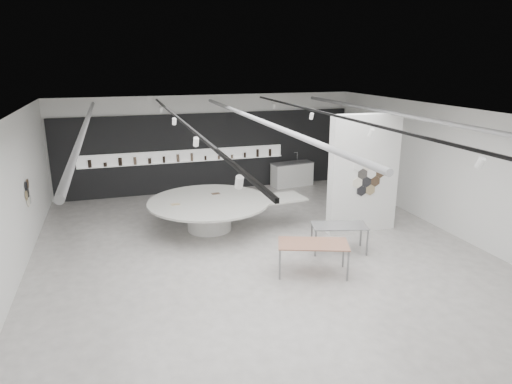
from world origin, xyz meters
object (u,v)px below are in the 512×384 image
object	(u,v)px
partition_column	(364,174)
kitchen_counter	(292,174)
sample_table_stone	(339,227)
display_island	(212,210)
sample_table_wood	(313,245)

from	to	relation	value
partition_column	kitchen_counter	distance (m)	5.66
sample_table_stone	kitchen_counter	bearing A→B (deg)	79.15
display_island	sample_table_stone	size ratio (longest dim) A/B	3.10
partition_column	sample_table_wood	bearing A→B (deg)	-139.14
kitchen_counter	partition_column	bearing A→B (deg)	-96.94
sample_table_wood	sample_table_stone	bearing A→B (deg)	39.58
display_island	kitchen_counter	world-z (taller)	kitchen_counter
display_island	kitchen_counter	xyz separation A→B (m)	(4.28, 4.06, -0.12)
kitchen_counter	sample_table_stone	bearing A→B (deg)	-108.77
sample_table_stone	partition_column	bearing A→B (deg)	41.97
sample_table_stone	sample_table_wood	bearing A→B (deg)	-140.42
sample_table_stone	display_island	bearing A→B (deg)	137.94
display_island	sample_table_wood	size ratio (longest dim) A/B	2.67
kitchen_counter	sample_table_wood	bearing A→B (deg)	-116.01
sample_table_wood	sample_table_stone	size ratio (longest dim) A/B	1.16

